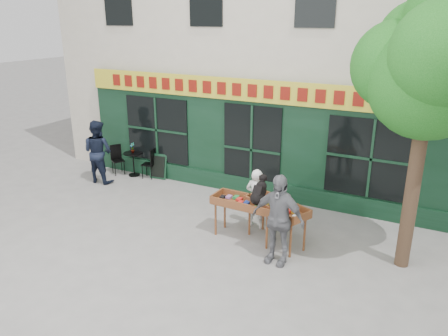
{
  "coord_description": "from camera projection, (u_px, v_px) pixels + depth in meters",
  "views": [
    {
      "loc": [
        4.63,
        -8.41,
        4.87
      ],
      "look_at": [
        0.06,
        0.5,
        1.38
      ],
      "focal_mm": 35.0,
      "sensor_mm": 36.0,
      "label": 1
    }
  ],
  "objects": [
    {
      "name": "bistro_chair_right",
      "position": [
        151.0,
        161.0,
        13.71
      ],
      "size": [
        0.43,
        0.43,
        0.95
      ],
      "rotation": [
        0.0,
        0.0,
        -1.36
      ],
      "color": "black",
      "rests_on": "ground"
    },
    {
      "name": "chalkboard",
      "position": [
        158.0,
        166.0,
        13.72
      ],
      "size": [
        0.58,
        0.25,
        0.79
      ],
      "rotation": [
        0.0,
        0.0,
        0.11
      ],
      "color": "black",
      "rests_on": "ground"
    },
    {
      "name": "building",
      "position": [
        300.0,
        13.0,
        14.04
      ],
      "size": [
        14.0,
        7.26,
        10.0
      ],
      "color": "beige",
      "rests_on": "ground"
    },
    {
      "name": "potted_plant",
      "position": [
        132.0,
        148.0,
        13.81
      ],
      "size": [
        0.2,
        0.17,
        0.33
      ],
      "primitive_type": "imported",
      "rotation": [
        0.0,
        0.0,
        -0.31
      ],
      "color": "gray",
      "rests_on": "bistro_table"
    },
    {
      "name": "street_tree",
      "position": [
        435.0,
        62.0,
        7.74
      ],
      "size": [
        3.05,
        2.9,
        5.6
      ],
      "color": "#382619",
      "rests_on": "ground"
    },
    {
      "name": "man_left",
      "position": [
        98.0,
        151.0,
        13.3
      ],
      "size": [
        0.97,
        0.77,
        1.94
      ],
      "primitive_type": "imported",
      "rotation": [
        0.0,
        0.0,
        3.18
      ],
      "color": "black",
      "rests_on": "ground"
    },
    {
      "name": "bistro_chair_left",
      "position": [
        117.0,
        157.0,
        14.16
      ],
      "size": [
        0.5,
        0.5,
        0.95
      ],
      "rotation": [
        0.0,
        0.0,
        1.0
      ],
      "color": "black",
      "rests_on": "ground"
    },
    {
      "name": "book_cart_center",
      "position": [
        245.0,
        205.0,
        9.89
      ],
      "size": [
        1.52,
        0.67,
        0.99
      ],
      "rotation": [
        0.0,
        0.0,
        -0.04
      ],
      "color": "brown",
      "rests_on": "ground"
    },
    {
      "name": "bistro_table",
      "position": [
        133.0,
        159.0,
        13.94
      ],
      "size": [
        0.6,
        0.6,
        0.76
      ],
      "color": "black",
      "rests_on": "ground"
    },
    {
      "name": "man_right",
      "position": [
        278.0,
        219.0,
        8.86
      ],
      "size": [
        1.17,
        0.56,
        1.94
      ],
      "primitive_type": "imported",
      "rotation": [
        0.0,
        0.0,
        -0.07
      ],
      "color": "slate",
      "rests_on": "ground"
    },
    {
      "name": "book_cart_right",
      "position": [
        277.0,
        209.0,
        9.67
      ],
      "size": [
        1.62,
        1.18,
        0.99
      ],
      "rotation": [
        0.0,
        0.0,
        -0.42
      ],
      "color": "brown",
      "rests_on": "ground"
    },
    {
      "name": "ground",
      "position": [
        212.0,
        227.0,
        10.66
      ],
      "size": [
        80.0,
        80.0,
        0.0
      ],
      "primitive_type": "plane",
      "color": "slate",
      "rests_on": "ground"
    },
    {
      "name": "dog",
      "position": [
        259.0,
        189.0,
        9.54
      ],
      "size": [
        0.36,
        0.61,
        0.6
      ],
      "primitive_type": null,
      "rotation": [
        0.0,
        0.0,
        -0.04
      ],
      "color": "black",
      "rests_on": "book_cart_center"
    },
    {
      "name": "woman",
      "position": [
        256.0,
        198.0,
        10.46
      ],
      "size": [
        0.55,
        0.37,
        1.48
      ],
      "primitive_type": "imported",
      "rotation": [
        0.0,
        0.0,
        3.1
      ],
      "color": "white",
      "rests_on": "ground"
    }
  ]
}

